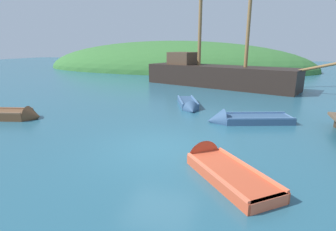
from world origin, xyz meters
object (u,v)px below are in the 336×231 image
object	(u,v)px
rowboat_near_dock	(14,116)
rowboat_portside	(189,105)
rowboat_far	(242,120)
sailing_ship	(216,78)
rowboat_center	(217,168)

from	to	relation	value
rowboat_near_dock	rowboat_portside	distance (m)	9.03
rowboat_near_dock	rowboat_far	distance (m)	10.92
sailing_ship	rowboat_center	xyz separation A→B (m)	(2.18, -16.25, -0.59)
rowboat_portside	rowboat_center	xyz separation A→B (m)	(2.60, -7.54, -0.01)
sailing_ship	rowboat_far	size ratio (longest dim) A/B	3.86
sailing_ship	rowboat_portside	distance (m)	8.75
rowboat_portside	rowboat_far	bearing A→B (deg)	31.69
rowboat_portside	rowboat_far	world-z (taller)	rowboat_far
sailing_ship	rowboat_center	bearing A→B (deg)	-63.66
sailing_ship	rowboat_portside	size ratio (longest dim) A/B	4.45
rowboat_near_dock	rowboat_center	distance (m)	10.41
rowboat_portside	rowboat_far	size ratio (longest dim) A/B	0.87
sailing_ship	rowboat_far	xyz separation A→B (m)	(2.65, -11.04, -0.58)
sailing_ship	rowboat_near_dock	size ratio (longest dim) A/B	4.99
rowboat_far	sailing_ship	bearing A→B (deg)	-95.44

